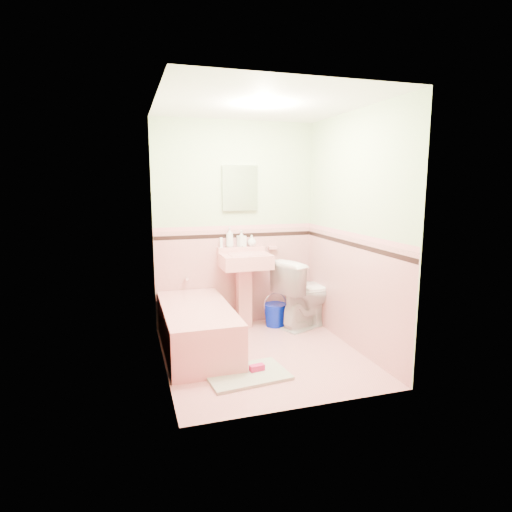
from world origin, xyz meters
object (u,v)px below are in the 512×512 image
object	(u,v)px
bucket	(275,315)
toilet	(307,293)
sink	(245,291)
soap_bottle_left	(230,237)
medicine_cabinet	(240,188)
shoe	(257,368)
soap_bottle_mid	(242,239)
soap_bottle_right	(252,241)
bathtub	(197,330)

from	to	relation	value
bucket	toilet	bearing A→B (deg)	-17.99
sink	soap_bottle_left	xyz separation A→B (m)	(-0.14, 0.18, 0.65)
medicine_cabinet	soap_bottle_left	size ratio (longest dim) A/B	2.25
soap_bottle_left	toilet	size ratio (longest dim) A/B	0.28
shoe	soap_bottle_mid	bearing A→B (deg)	71.54
soap_bottle_mid	bucket	xyz separation A→B (m)	(0.37, -0.22, -0.94)
medicine_cabinet	bucket	world-z (taller)	medicine_cabinet
sink	toilet	distance (m)	0.76
sink	soap_bottle_mid	xyz separation A→B (m)	(0.01, 0.18, 0.62)
soap_bottle_left	bucket	size ratio (longest dim) A/B	0.86
soap_bottle_left	soap_bottle_mid	bearing A→B (deg)	0.00
soap_bottle_left	shoe	distance (m)	1.79
soap_bottle_left	soap_bottle_mid	size ratio (longest dim) A/B	1.22
medicine_cabinet	soap_bottle_right	size ratio (longest dim) A/B	3.92
toilet	soap_bottle_mid	bearing A→B (deg)	42.66
bucket	soap_bottle_left	bearing A→B (deg)	157.25
soap_bottle_left	bucket	bearing A→B (deg)	-22.75
sink	shoe	world-z (taller)	sink
bathtub	medicine_cabinet	world-z (taller)	medicine_cabinet
medicine_cabinet	soap_bottle_right	xyz separation A→B (m)	(0.14, -0.03, -0.64)
soap_bottle_left	toilet	distance (m)	1.17
toilet	shoe	bearing A→B (deg)	115.41
soap_bottle_left	soap_bottle_mid	world-z (taller)	soap_bottle_left
medicine_cabinet	soap_bottle_mid	xyz separation A→B (m)	(0.01, -0.03, -0.61)
soap_bottle_right	medicine_cabinet	bearing A→B (deg)	167.65
soap_bottle_mid	medicine_cabinet	bearing A→B (deg)	102.53
bathtub	toilet	world-z (taller)	toilet
sink	shoe	distance (m)	1.35
medicine_cabinet	soap_bottle_mid	size ratio (longest dim) A/B	2.74
bathtub	toilet	size ratio (longest dim) A/B	1.76
soap_bottle_left	shoe	world-z (taller)	soap_bottle_left
soap_bottle_mid	toilet	bearing A→B (deg)	-24.54
sink	medicine_cabinet	xyz separation A→B (m)	(0.00, 0.21, 1.24)
soap_bottle_mid	soap_bottle_right	world-z (taller)	soap_bottle_mid
toilet	soap_bottle_left	bearing A→B (deg)	46.39
sink	soap_bottle_left	distance (m)	0.68
soap_bottle_left	soap_bottle_right	distance (m)	0.28
medicine_cabinet	toilet	distance (m)	1.52
soap_bottle_left	soap_bottle_mid	distance (m)	0.15
medicine_cabinet	soap_bottle_left	world-z (taller)	medicine_cabinet
soap_bottle_right	bathtub	bearing A→B (deg)	-139.01
toilet	sink	bearing A→B (deg)	55.27
soap_bottle_right	shoe	size ratio (longest dim) A/B	1.00
bathtub	soap_bottle_left	size ratio (longest dim) A/B	6.22
sink	medicine_cabinet	bearing A→B (deg)	90.00
soap_bottle_left	toilet	xyz separation A→B (m)	(0.89, -0.34, -0.68)
bathtub	soap_bottle_right	distance (m)	1.36
soap_bottle_right	sink	bearing A→B (deg)	-127.29
soap_bottle_mid	soap_bottle_right	xyz separation A→B (m)	(0.13, 0.00, -0.03)
bucket	shoe	size ratio (longest dim) A/B	2.04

